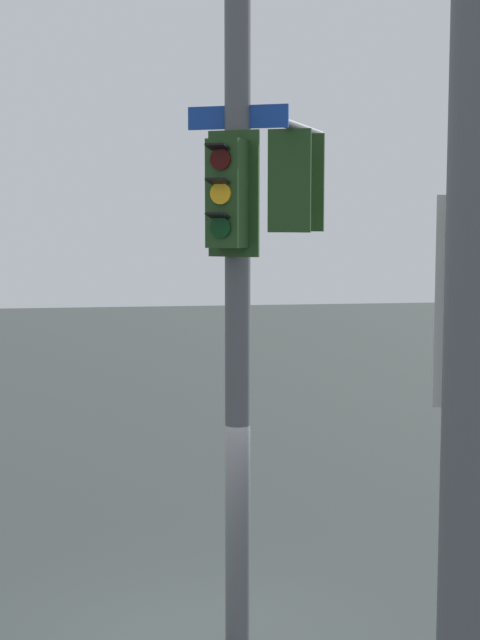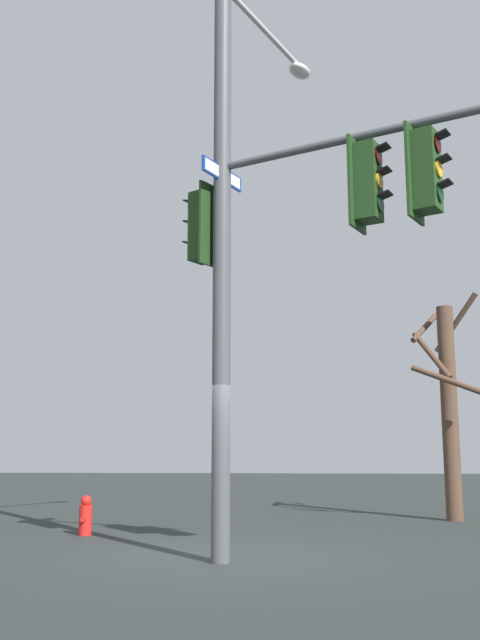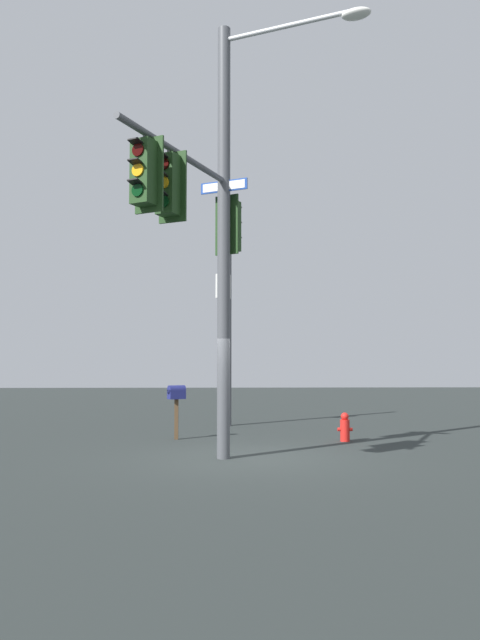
# 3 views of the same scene
# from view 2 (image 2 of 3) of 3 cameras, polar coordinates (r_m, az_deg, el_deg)

# --- Properties ---
(ground_plane) EXTENTS (80.00, 80.00, 0.00)m
(ground_plane) POSITION_cam_2_polar(r_m,az_deg,el_deg) (11.13, -1.40, -18.34)
(ground_plane) COLOR #292F2E
(main_signal_pole_assembly) EXTENTS (4.75, 4.24, 9.28)m
(main_signal_pole_assembly) POSITION_cam_2_polar(r_m,az_deg,el_deg) (10.92, 2.10, 8.72)
(main_signal_pole_assembly) COLOR #4C4F54
(main_signal_pole_assembly) RESTS_ON ground
(fire_hydrant) EXTENTS (0.38, 0.24, 0.73)m
(fire_hydrant) POSITION_cam_2_polar(r_m,az_deg,el_deg) (14.22, -12.14, -14.98)
(fire_hydrant) COLOR red
(fire_hydrant) RESTS_ON ground
(bare_tree_behind_pole) EXTENTS (1.83, 1.80, 5.28)m
(bare_tree_behind_pole) POSITION_cam_2_polar(r_m,az_deg,el_deg) (17.39, 16.19, -6.28)
(bare_tree_behind_pole) COLOR brown
(bare_tree_behind_pole) RESTS_ON ground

